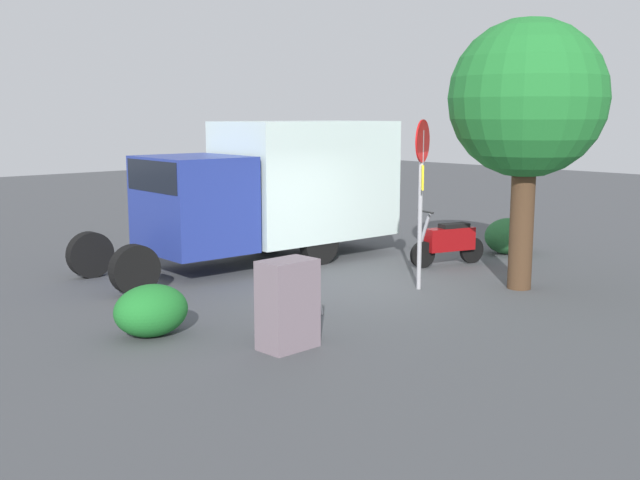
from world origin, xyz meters
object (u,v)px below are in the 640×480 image
street_tree (527,101)px  bike_rack_hoop (302,318)px  motorcycle (449,241)px  stop_sign (421,177)px  utility_cabinet (288,304)px  box_truck_near (273,186)px

street_tree → bike_rack_hoop: size_ratio=5.70×
motorcycle → street_tree: (0.77, 2.22, 2.88)m
stop_sign → utility_cabinet: (4.04, 1.07, -1.44)m
box_truck_near → bike_rack_hoop: 5.07m
box_truck_near → stop_sign: 3.96m
motorcycle → box_truck_near: bearing=-33.1°
motorcycle → bike_rack_hoop: motorcycle is taller
utility_cabinet → bike_rack_hoop: 1.64m
utility_cabinet → stop_sign: bearing=-165.1°
stop_sign → street_tree: (-1.41, 1.20, 1.35)m
box_truck_near → stop_sign: bearing=95.9°
stop_sign → utility_cabinet: bearing=14.9°
stop_sign → street_tree: street_tree is taller
box_truck_near → stop_sign: size_ratio=2.31×
box_truck_near → stop_sign: (-0.25, 3.93, 0.41)m
street_tree → utility_cabinet: bearing=-1.3°
motorcycle → street_tree: street_tree is taller
box_truck_near → utility_cabinet: 6.37m
bike_rack_hoop → utility_cabinet: bearing=41.8°
motorcycle → street_tree: bearing=87.8°
bike_rack_hoop → street_tree: bearing=165.2°
box_truck_near → bike_rack_hoop: (2.66, 3.99, -1.64)m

